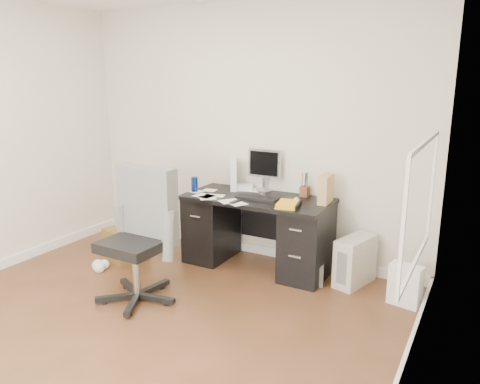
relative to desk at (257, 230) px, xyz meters
The scene contains 18 objects.
ground 1.73m from the desk, 100.29° to the right, with size 4.00×4.00×0.00m, color #432A15.
room_shell 2.07m from the desk, 99.37° to the right, with size 4.02×4.02×2.71m.
desk is the anchor object (origin of this frame).
loose_papers 0.41m from the desk, 165.47° to the right, with size 1.10×0.60×0.00m, color silver, non-canonical shape.
lcd_monitor 0.64m from the desk, 99.92° to the left, with size 0.36×0.21×0.46m, color #BCBDC1, non-canonical shape.
keyboard 0.37m from the desk, 64.98° to the right, with size 0.43×0.15×0.02m, color black.
computer_mouse 0.57m from the desk, ahead, with size 0.06×0.06×0.06m, color #BCBDC1.
travel_mug 0.82m from the desk, behind, with size 0.07×0.07×0.16m, color navy.
white_binder 0.67m from the desk, 152.99° to the left, with size 0.13×0.28×0.33m, color white.
magazine_file 0.84m from the desk, ahead, with size 0.12×0.24×0.28m, color tan.
pen_cup 0.68m from the desk, 32.26° to the left, with size 0.10×0.10×0.25m, color #522C17, non-canonical shape.
yellow_book 0.59m from the desk, 23.19° to the right, with size 0.20×0.25×0.04m, color gold.
paper_remote 0.48m from the desk, 104.35° to the right, with size 0.21×0.17×0.02m, color silver, non-canonical shape.
office_chair 1.34m from the desk, 116.43° to the right, with size 0.67×0.67×1.18m, color #4B4E4B, non-canonical shape.
pc_tower 1.03m from the desk, ahead, with size 0.21×0.47×0.47m, color #AEA89D.
shopping_bag 1.54m from the desk, ahead, with size 0.27×0.19×0.37m, color white.
wicker_basket 1.43m from the desk, 158.23° to the right, with size 0.36×0.36×0.36m, color #533918.
desk_printer 0.66m from the desk, ahead, with size 0.34×0.28×0.20m, color slate.
Camera 1 is at (2.35, -2.46, 1.94)m, focal length 35.00 mm.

